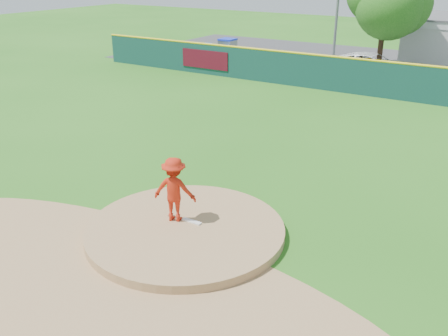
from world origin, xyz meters
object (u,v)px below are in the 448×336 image
Objects in this scene: pitcher at (174,189)px; playground_slide at (227,50)px; deciduous_tree at (386,2)px; van at (372,65)px.

playground_slide is at bearing -80.54° from pitcher.
deciduous_tree is at bearing -105.79° from pitcher.
pitcher is 0.59× the size of playground_slide.
deciduous_tree reaches higher than van.
van is 4.26m from deciduous_tree.
pitcher is at bearing -86.51° from deciduous_tree.
playground_slide is at bearing 94.93° from van.
pitcher is 25.43m from playground_slide.
playground_slide is (-10.81, -0.55, 0.10)m from van.
pitcher is 0.25× the size of deciduous_tree.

